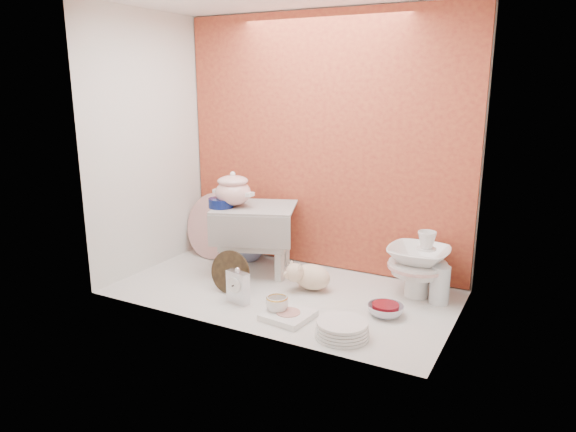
# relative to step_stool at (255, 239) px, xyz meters

# --- Properties ---
(ground) EXTENTS (1.80, 1.80, 0.00)m
(ground) POSITION_rel_step_stool_xyz_m (0.29, -0.19, -0.20)
(ground) COLOR silver
(ground) RESTS_ON ground
(niche_shell) EXTENTS (1.86, 1.03, 1.53)m
(niche_shell) POSITION_rel_step_stool_xyz_m (0.29, -0.01, 0.73)
(niche_shell) COLOR #BC592F
(niche_shell) RESTS_ON ground
(step_stool) EXTENTS (0.57, 0.53, 0.40)m
(step_stool) POSITION_rel_step_stool_xyz_m (0.00, 0.00, 0.00)
(step_stool) COLOR silver
(step_stool) RESTS_ON ground
(soup_tureen) EXTENTS (0.28, 0.28, 0.21)m
(soup_tureen) POSITION_rel_step_stool_xyz_m (-0.10, -0.07, 0.30)
(soup_tureen) COLOR white
(soup_tureen) RESTS_ON step_stool
(cobalt_bowl) EXTENTS (0.17, 0.17, 0.05)m
(cobalt_bowl) POSITION_rel_step_stool_xyz_m (-0.15, -0.12, 0.23)
(cobalt_bowl) COLOR #0A1651
(cobalt_bowl) RESTS_ON step_stool
(floral_platter) EXTENTS (0.43, 0.18, 0.41)m
(floral_platter) POSITION_rel_step_stool_xyz_m (-0.39, 0.11, 0.00)
(floral_platter) COLOR beige
(floral_platter) RESTS_ON ground
(blue_white_vase) EXTENTS (0.32, 0.32, 0.27)m
(blue_white_vase) POSITION_rel_step_stool_xyz_m (-0.18, 0.17, -0.07)
(blue_white_vase) COLOR silver
(blue_white_vase) RESTS_ON ground
(lacquer_tray) EXTENTS (0.23, 0.07, 0.23)m
(lacquer_tray) POSITION_rel_step_stool_xyz_m (0.05, -0.34, -0.09)
(lacquer_tray) COLOR black
(lacquer_tray) RESTS_ON ground
(mantel_clock) EXTENTS (0.14, 0.07, 0.19)m
(mantel_clock) POSITION_rel_step_stool_xyz_m (0.16, -0.43, -0.11)
(mantel_clock) COLOR silver
(mantel_clock) RESTS_ON ground
(plush_pig) EXTENTS (0.31, 0.27, 0.16)m
(plush_pig) POSITION_rel_step_stool_xyz_m (0.42, -0.10, -0.12)
(plush_pig) COLOR beige
(plush_pig) RESTS_ON ground
(teacup_saucer) EXTENTS (0.21, 0.21, 0.01)m
(teacup_saucer) POSITION_rel_step_stool_xyz_m (0.41, -0.47, -0.20)
(teacup_saucer) COLOR white
(teacup_saucer) RESTS_ON ground
(gold_rim_teacup) EXTENTS (0.13, 0.13, 0.09)m
(gold_rim_teacup) POSITION_rel_step_stool_xyz_m (0.41, -0.47, -0.15)
(gold_rim_teacup) COLOR white
(gold_rim_teacup) RESTS_ON teacup_saucer
(lattice_dish) EXTENTS (0.24, 0.24, 0.03)m
(lattice_dish) POSITION_rel_step_stool_xyz_m (0.47, -0.48, -0.19)
(lattice_dish) COLOR white
(lattice_dish) RESTS_ON ground
(dinner_plate_stack) EXTENTS (0.28, 0.28, 0.07)m
(dinner_plate_stack) POSITION_rel_step_stool_xyz_m (0.77, -0.53, -0.16)
(dinner_plate_stack) COLOR white
(dinner_plate_stack) RESTS_ON ground
(crystal_bowl) EXTENTS (0.18, 0.18, 0.05)m
(crystal_bowl) POSITION_rel_step_stool_xyz_m (0.87, -0.23, -0.17)
(crystal_bowl) COLOR silver
(crystal_bowl) RESTS_ON ground
(clear_glass_vase) EXTENTS (0.10, 0.10, 0.20)m
(clear_glass_vase) POSITION_rel_step_stool_xyz_m (1.07, 0.05, -0.10)
(clear_glass_vase) COLOR silver
(clear_glass_vase) RESTS_ON ground
(porcelain_tower) EXTENTS (0.42, 0.42, 0.36)m
(porcelain_tower) POSITION_rel_step_stool_xyz_m (0.94, 0.09, -0.02)
(porcelain_tower) COLOR white
(porcelain_tower) RESTS_ON ground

